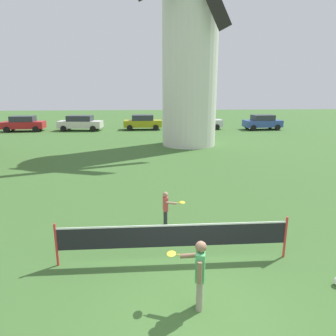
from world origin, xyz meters
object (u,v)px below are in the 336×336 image
object	(u,v)px
parked_car_cream	(80,123)
parked_car_mustard	(143,122)
player_far	(166,207)
parked_car_silver	(202,121)
player_near	(199,271)
windmill	(190,39)
parked_car_blue	(262,122)
tennis_net	(174,236)
parked_car_red	(23,123)

from	to	relation	value
parked_car_cream	parked_car_mustard	size ratio (longest dim) A/B	1.15
player_far	parked_car_silver	bearing A→B (deg)	77.26
player_near	parked_car_silver	xyz separation A→B (m)	(5.07, 27.95, -0.00)
windmill	parked_car_blue	world-z (taller)	windmill
tennis_net	parked_car_red	size ratio (longest dim) A/B	1.38
player_far	parked_car_cream	world-z (taller)	parked_car_cream
player_far	parked_car_red	bearing A→B (deg)	119.22
parked_car_mustard	parked_car_blue	size ratio (longest dim) A/B	0.99
parked_car_red	parked_car_blue	size ratio (longest dim) A/B	1.03
player_near	parked_car_blue	size ratio (longest dim) A/B	0.36
parked_car_red	parked_car_silver	size ratio (longest dim) A/B	0.96
windmill	parked_car_cream	world-z (taller)	windmill
player_far	parked_car_silver	size ratio (longest dim) A/B	0.26
parked_car_red	parked_car_mustard	world-z (taller)	same
player_near	parked_car_cream	xyz separation A→B (m)	(-7.83, 27.51, -0.00)
player_near	parked_car_blue	bearing A→B (deg)	66.99
player_far	parked_car_blue	world-z (taller)	parked_car_blue
windmill	parked_car_mustard	distance (m)	12.36
windmill	player_near	xyz separation A→B (m)	(-2.31, -18.28, -6.90)
parked_car_cream	parked_car_blue	distance (m)	19.29
tennis_net	parked_car_blue	bearing A→B (deg)	64.97
player_far	tennis_net	bearing A→B (deg)	-88.70
tennis_net	parked_car_blue	size ratio (longest dim) A/B	1.42
parked_car_cream	parked_car_blue	size ratio (longest dim) A/B	1.14
windmill	parked_car_blue	distance (m)	14.38
parked_car_cream	parked_car_red	bearing A→B (deg)	-178.56
parked_car_red	tennis_net	bearing A→B (deg)	-62.72
parked_car_cream	parked_car_silver	distance (m)	12.91
parked_car_cream	parked_car_mustard	world-z (taller)	same
windmill	parked_car_silver	distance (m)	12.20
parked_car_red	parked_car_blue	distance (m)	25.01
parked_car_mustard	parked_car_cream	bearing A→B (deg)	-176.81
tennis_net	player_far	xyz separation A→B (m)	(-0.05, 2.09, -0.05)
windmill	parked_car_silver	world-z (taller)	windmill
parked_car_red	parked_car_mustard	bearing A→B (deg)	2.37
player_far	parked_car_blue	xyz separation A→B (m)	(11.83, 23.15, 0.17)
windmill	player_far	bearing A→B (deg)	-100.52
player_far	parked_car_cream	xyz separation A→B (m)	(-7.45, 23.69, 0.18)
parked_car_cream	parked_car_silver	xyz separation A→B (m)	(12.91, 0.44, -0.00)
parked_car_red	parked_car_cream	xyz separation A→B (m)	(5.72, 0.14, 0.00)
player_near	parked_car_mustard	xyz separation A→B (m)	(-1.33, 27.87, -0.01)
parked_car_red	parked_car_blue	xyz separation A→B (m)	(25.00, -0.40, -0.00)
parked_car_mustard	parked_car_blue	bearing A→B (deg)	-4.05
player_far	parked_car_red	distance (m)	26.98
windmill	tennis_net	world-z (taller)	windmill
parked_car_red	parked_car_silver	distance (m)	18.64
parked_car_red	parked_car_silver	xyz separation A→B (m)	(18.63, 0.59, 0.00)
player_near	parked_car_red	bearing A→B (deg)	116.35
parked_car_red	parked_car_cream	world-z (taller)	same
tennis_net	player_near	bearing A→B (deg)	-79.08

